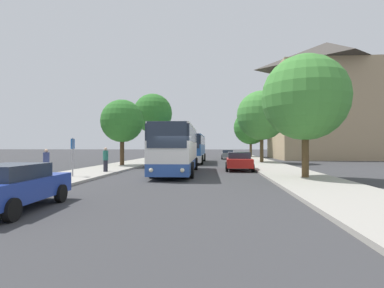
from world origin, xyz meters
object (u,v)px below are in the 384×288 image
(pedestrian_waiting_far, at_px, (46,162))
(tree_left_far, at_px, (122,121))
(bus_front, at_px, (177,149))
(parked_car_right_far, at_px, (228,154))
(tree_left_near, at_px, (153,113))
(tree_right_far, at_px, (305,98))
(bus_middle, at_px, (193,148))
(parked_car_left_curb, at_px, (11,186))
(bus_stop_sign, at_px, (73,152))
(parked_car_right_near, at_px, (239,161))
(tree_right_mid, at_px, (251,128))
(tree_right_near, at_px, (262,115))
(pedestrian_waiting_near, at_px, (106,159))

(pedestrian_waiting_far, bearing_deg, tree_left_far, 56.73)
(bus_front, height_order, parked_car_right_far, bus_front)
(tree_left_near, relative_size, tree_right_far, 1.19)
(bus_middle, bearing_deg, parked_car_left_curb, -97.44)
(bus_stop_sign, height_order, pedestrian_waiting_far, bus_stop_sign)
(parked_car_right_near, height_order, tree_right_mid, tree_right_mid)
(bus_middle, height_order, tree_right_mid, tree_right_mid)
(bus_stop_sign, bearing_deg, bus_front, 35.46)
(bus_stop_sign, distance_m, tree_right_far, 14.07)
(bus_front, relative_size, tree_left_near, 1.29)
(bus_middle, xyz_separation_m, tree_left_near, (-5.31, 2.53, 4.39))
(bus_front, xyz_separation_m, parked_car_right_near, (4.62, 2.78, -1.01))
(bus_middle, distance_m, tree_right_near, 8.70)
(pedestrian_waiting_far, bearing_deg, tree_left_near, 57.83)
(parked_car_right_far, bearing_deg, tree_right_mid, -120.35)
(pedestrian_waiting_near, bearing_deg, pedestrian_waiting_far, -132.75)
(pedestrian_waiting_near, bearing_deg, parked_car_right_far, 66.00)
(pedestrian_waiting_far, bearing_deg, bus_middle, 40.79)
(bus_middle, distance_m, parked_car_right_near, 11.76)
(parked_car_right_far, relative_size, tree_right_mid, 0.57)
(pedestrian_waiting_near, xyz_separation_m, pedestrian_waiting_far, (-2.56, -3.06, -0.04))
(bus_middle, xyz_separation_m, bus_stop_sign, (-5.79, -17.66, -0.13))
(tree_left_near, height_order, tree_right_far, tree_left_near)
(parked_car_right_near, distance_m, pedestrian_waiting_far, 13.84)
(bus_front, height_order, tree_left_far, tree_left_far)
(bus_stop_sign, bearing_deg, tree_left_near, 88.63)
(bus_stop_sign, xyz_separation_m, tree_right_mid, (14.40, 34.67, 3.53))
(parked_car_right_far, relative_size, tree_left_near, 0.53)
(bus_front, distance_m, pedestrian_waiting_near, 5.10)
(tree_left_far, bearing_deg, tree_left_near, 84.61)
(bus_front, xyz_separation_m, bus_stop_sign, (-5.73, -4.08, -0.19))
(parked_car_right_near, height_order, parked_car_right_far, parked_car_right_near)
(bus_middle, distance_m, parked_car_right_far, 11.10)
(bus_middle, distance_m, tree_left_far, 9.73)
(parked_car_right_near, distance_m, pedestrian_waiting_near, 10.23)
(tree_left_far, xyz_separation_m, tree_right_far, (14.11, -10.04, 0.44))
(tree_right_near, height_order, tree_right_mid, tree_right_near)
(tree_right_near, bearing_deg, bus_stop_sign, -128.59)
(parked_car_right_far, height_order, tree_left_far, tree_left_far)
(parked_car_right_near, xyz_separation_m, pedestrian_waiting_far, (-12.17, -6.59, 0.20))
(pedestrian_waiting_near, distance_m, tree_left_far, 8.11)
(parked_car_left_curb, height_order, pedestrian_waiting_far, pedestrian_waiting_far)
(parked_car_right_near, bearing_deg, bus_middle, -65.73)
(parked_car_right_far, height_order, tree_right_mid, tree_right_mid)
(bus_front, height_order, bus_stop_sign, bus_front)
(tree_left_far, distance_m, tree_right_near, 15.52)
(bus_front, bearing_deg, parked_car_left_curb, -106.55)
(parked_car_left_curb, xyz_separation_m, tree_right_mid, (12.04, 43.27, 4.36))
(bus_stop_sign, relative_size, tree_left_far, 0.37)
(tree_left_far, bearing_deg, tree_right_mid, 58.34)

